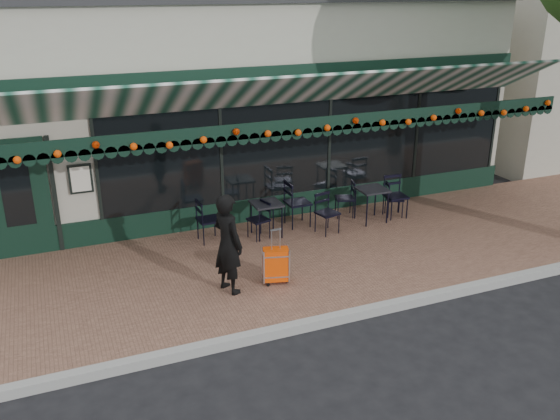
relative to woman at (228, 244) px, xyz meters
name	(u,v)px	position (x,y,z in m)	size (l,w,h in m)	color
ground	(360,314)	(1.74, -1.26, -0.98)	(80.00, 80.00, 0.00)	black
sidewalk	(307,259)	(1.74, 0.74, -0.91)	(18.00, 4.00, 0.15)	brown
curb	(363,312)	(1.74, -1.34, -0.91)	(18.00, 0.16, 0.15)	#9E9E99
restaurant_building	(214,90)	(1.74, 6.57, 1.29)	(12.00, 9.60, 4.50)	#A9A492
woman	(228,244)	(0.00, 0.00, 0.00)	(0.61, 0.40, 1.67)	black
suitcase	(276,265)	(0.80, -0.04, -0.51)	(0.47, 0.34, 0.96)	#F34507
cafe_table_a	(372,192)	(3.69, 1.77, -0.18)	(0.59, 0.59, 0.72)	black
cafe_table_b	(266,206)	(1.37, 1.88, -0.21)	(0.56, 0.56, 0.69)	black
chair_a_left	(345,199)	(3.30, 2.24, -0.44)	(0.40, 0.40, 0.79)	black
chair_a_right	(394,199)	(4.31, 1.86, -0.46)	(0.38, 0.38, 0.75)	black
chair_a_front	(396,197)	(4.29, 1.79, -0.38)	(0.45, 0.45, 0.90)	black
chair_b_left	(259,220)	(1.19, 1.82, -0.46)	(0.38, 0.38, 0.75)	black
chair_b_right	(298,203)	(2.16, 2.14, -0.34)	(0.49, 0.49, 0.98)	black
chair_b_front	(327,213)	(2.55, 1.55, -0.42)	(0.41, 0.41, 0.82)	black
chair_solo	(209,220)	(0.25, 2.06, -0.40)	(0.43, 0.43, 0.86)	black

